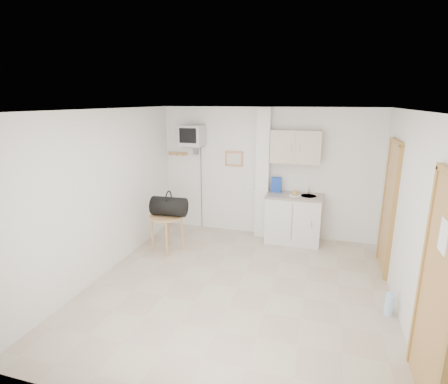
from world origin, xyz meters
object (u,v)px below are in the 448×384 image
(round_table, at_px, (167,220))
(duffel_bag, at_px, (169,206))
(crt_television, at_px, (192,136))
(water_bottle, at_px, (389,304))

(round_table, xyz_separation_m, duffel_bag, (0.05, 0.02, 0.26))
(crt_television, xyz_separation_m, round_table, (-0.07, -1.11, -1.36))
(crt_television, relative_size, round_table, 3.25)
(round_table, relative_size, duffel_bag, 1.07)
(crt_television, relative_size, duffel_bag, 3.49)
(duffel_bag, bearing_deg, round_table, -164.38)
(water_bottle, bearing_deg, round_table, 163.97)
(crt_television, distance_m, duffel_bag, 1.56)
(duffel_bag, height_order, water_bottle, duffel_bag)
(duffel_bag, bearing_deg, water_bottle, -18.68)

